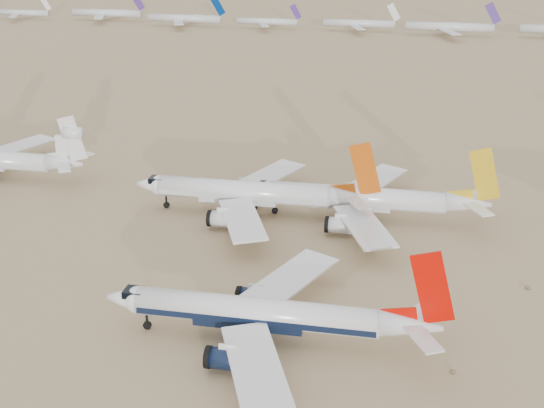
{
  "coord_description": "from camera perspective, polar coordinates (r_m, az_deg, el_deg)",
  "views": [
    {
      "loc": [
        16.86,
        -95.94,
        64.53
      ],
      "look_at": [
        -11.42,
        44.82,
        7.0
      ],
      "focal_mm": 50.0,
      "sensor_mm": 36.0,
      "label": 1
    }
  ],
  "objects": [
    {
      "name": "row2_gold_tail",
      "position": [
        163.96,
        7.14,
        0.4
      ],
      "size": [
        51.1,
        49.98,
        18.2
      ],
      "color": "white",
      "rests_on": "ground"
    },
    {
      "name": "distant_storage_row",
      "position": [
        414.01,
        5.64,
        13.39
      ],
      "size": [
        462.19,
        65.21,
        15.24
      ],
      "color": "silver",
      "rests_on": "ground"
    },
    {
      "name": "row2_orange_tail",
      "position": [
        165.76,
        -1.41,
        0.84
      ],
      "size": [
        51.42,
        50.3,
        18.34
      ],
      "color": "white",
      "rests_on": "ground"
    },
    {
      "name": "main_airliner",
      "position": [
        118.5,
        -0.11,
        -8.32
      ],
      "size": [
        51.55,
        50.35,
        18.19
      ],
      "color": "white",
      "rests_on": "ground"
    },
    {
      "name": "ground",
      "position": [
        116.84,
        1.18,
        -11.69
      ],
      "size": [
        7000.0,
        7000.0,
        0.0
      ],
      "primitive_type": "plane",
      "color": "#987958",
      "rests_on": "ground"
    }
  ]
}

